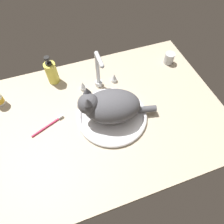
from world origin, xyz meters
The scene contains 7 objects.
countertop centered at (0.00, 0.00, 1.50)cm, with size 115.98×82.89×3.00cm, color #B7A88E.
sink_basin centered at (1.80, -2.13, 3.93)cm, with size 34.42×34.42×2.14cm.
faucet centered at (1.80, 18.83, 12.03)cm, with size 20.94×11.91×22.96cm.
cat centered at (0.08, -1.73, 12.33)cm, with size 36.91×22.80×17.39cm.
soap_pump_bottle centered at (-20.78, 30.94, 9.57)cm, with size 6.13×6.13×16.87cm.
metal_jar centered at (46.38, 23.17, 6.27)cm, with size 5.72×5.72×6.51cm.
toothbrush centered at (-28.60, 2.82, 3.62)cm, with size 16.40×7.59×1.70cm.
Camera 1 is at (-15.56, -51.76, 85.94)cm, focal length 31.86 mm.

